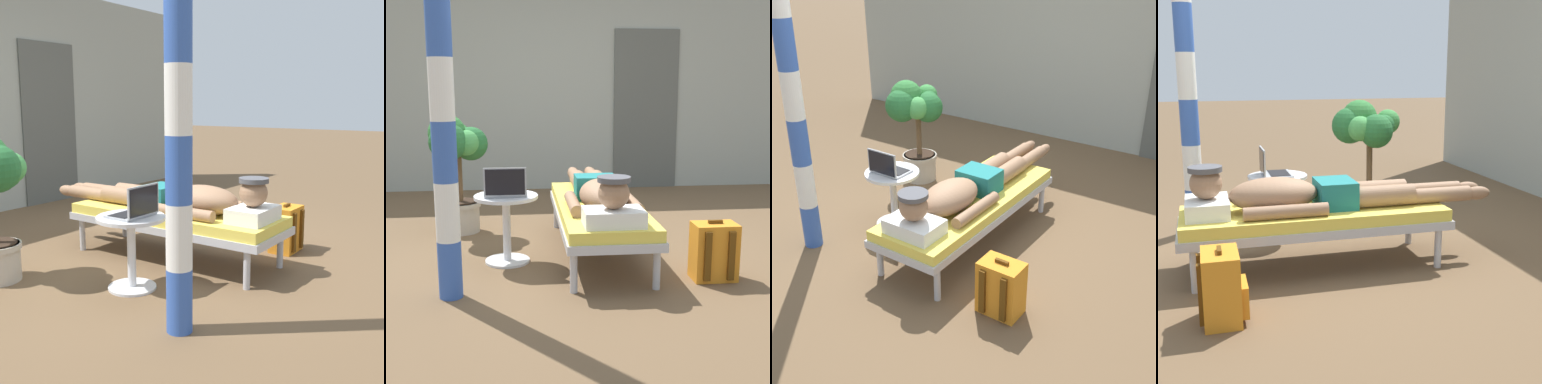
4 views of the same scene
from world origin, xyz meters
The scene contains 9 objects.
ground_plane centered at (0.00, 0.00, 0.00)m, with size 40.00×40.00×0.00m, color brown.
house_wall_back centered at (0.12, 2.76, 1.35)m, with size 7.60×0.20×2.70m, color #999E93.
lounge_chair centered at (0.12, -0.13, 0.35)m, with size 0.65×1.84×0.42m.
person_reclining centered at (0.12, -0.18, 0.52)m, with size 0.53×2.17×0.33m.
side_table centered at (-0.60, -0.28, 0.36)m, with size 0.48×0.48×0.52m.
laptop centered at (-0.60, -0.33, 0.58)m, with size 0.31×0.24×0.23m.
backpack centered at (0.84, -0.80, 0.20)m, with size 0.30×0.26×0.42m.
potted_plant centered at (-1.05, 0.61, 0.71)m, with size 0.51×0.63×1.09m.
porch_post centered at (-0.94, -0.94, 1.31)m, with size 0.15×0.15×2.61m.
Camera 3 is at (2.28, -3.36, 2.36)m, focal length 48.57 mm.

